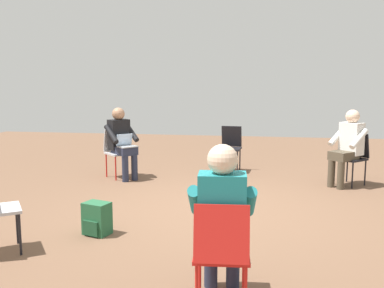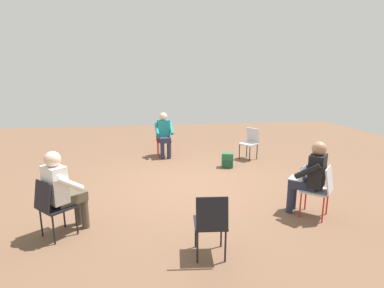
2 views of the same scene
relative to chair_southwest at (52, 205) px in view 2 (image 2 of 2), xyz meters
The scene contains 10 objects.
ground_plane 2.89m from the chair_southwest, 40.14° to the left, with size 16.04×16.04×0.00m, color brown.
chair_southwest is the anchor object (origin of this frame).
chair_southeast 4.02m from the chair_southwest, ahead, with size 0.59×0.58×0.85m.
chair_north 4.69m from the chair_southwest, 68.08° to the left, with size 0.43×0.47×0.85m.
chair_south 2.21m from the chair_southwest, 20.83° to the right, with size 0.43×0.47×0.85m.
chair_northeast 5.44m from the chair_southwest, 41.43° to the left, with size 0.58×0.57×0.85m.
person_with_laptop 3.90m from the chair_southwest, ahead, with size 0.64×0.63×1.24m.
person_in_white 0.26m from the chair_southwest, 44.12° to the left, with size 0.63×0.63×1.24m.
person_in_teal 4.55m from the chair_southwest, 67.14° to the left, with size 0.52×0.54×1.24m.
backpack_near_laptop_user 4.39m from the chair_southwest, 41.72° to the left, with size 0.33×0.30×0.36m.
Camera 2 is at (-0.81, -5.90, 2.22)m, focal length 28.00 mm.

